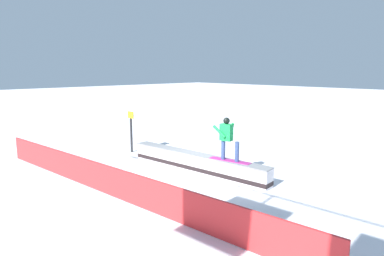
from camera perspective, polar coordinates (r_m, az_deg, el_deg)
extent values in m
plane|color=white|center=(12.41, 0.71, -7.44)|extent=(120.00, 120.00, 0.00)
cube|color=white|center=(12.32, 0.71, -6.03)|extent=(6.03, 1.08, 0.63)
cube|color=black|center=(12.37, 0.71, -6.74)|extent=(6.04, 1.09, 0.15)
cube|color=gray|center=(12.23, 0.71, -4.52)|extent=(6.03, 1.14, 0.04)
cube|color=#B52983|center=(11.37, 6.53, -5.57)|extent=(1.52, 0.57, 0.01)
cylinder|color=#395085|center=(11.41, 5.40, -3.72)|extent=(0.16, 0.16, 0.67)
cylinder|color=#395085|center=(11.16, 7.75, -4.07)|extent=(0.16, 0.16, 0.67)
cube|color=green|center=(11.22, 5.93, -0.73)|extent=(0.44, 0.31, 0.56)
sphere|color=black|center=(11.16, 5.96, 1.25)|extent=(0.22, 0.22, 0.22)
cylinder|color=green|center=(11.17, 4.71, -0.62)|extent=(0.50, 0.18, 0.41)
cylinder|color=green|center=(11.31, 6.78, -0.51)|extent=(0.22, 0.13, 0.56)
cube|color=red|center=(10.23, -13.59, -8.93)|extent=(13.13, 1.38, 0.90)
cylinder|color=#262628|center=(15.30, -10.40, -1.23)|extent=(0.10, 0.10, 1.56)
cube|color=yellow|center=(15.15, -10.51, 2.22)|extent=(0.40, 0.04, 0.30)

